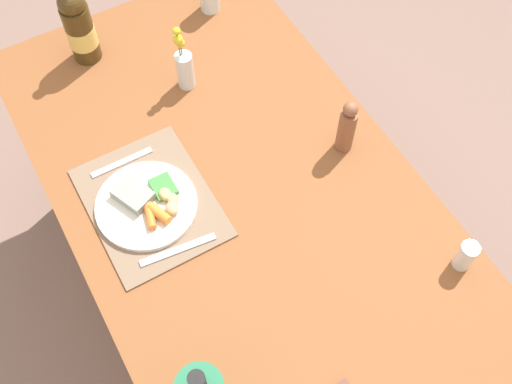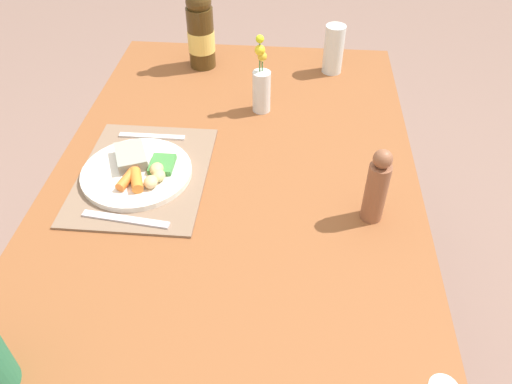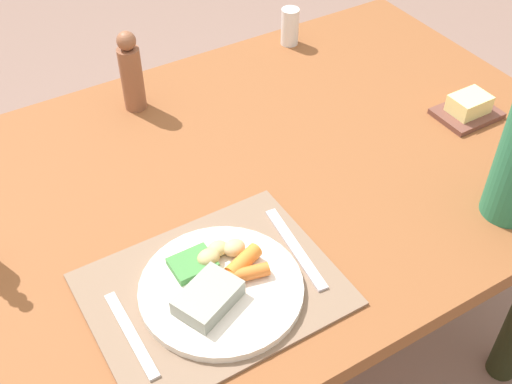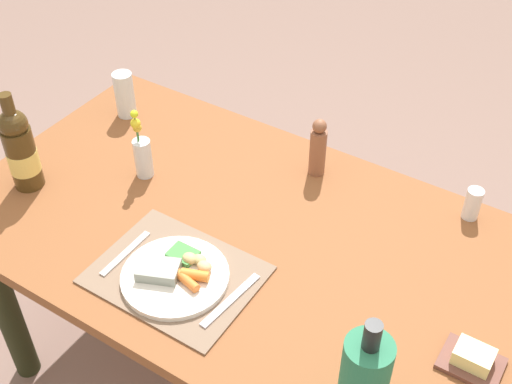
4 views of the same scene
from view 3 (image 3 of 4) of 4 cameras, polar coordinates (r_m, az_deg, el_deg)
dining_table at (r=1.27m, az=-4.77°, el=-3.50°), size 1.60×0.88×0.72m
placemat at (r=1.04m, az=-3.83°, el=-8.63°), size 0.39×0.30×0.01m
dinner_plate at (r=1.02m, az=-3.24°, el=-8.28°), size 0.26×0.26×0.04m
fork at (r=1.00m, az=-11.04°, el=-12.29°), size 0.02×0.17×0.00m
knife at (r=1.09m, az=3.51°, el=-4.98°), size 0.04×0.20×0.00m
salt_shaker at (r=1.62m, az=3.02°, el=14.45°), size 0.04×0.04×0.09m
pepper_mill at (r=1.39m, az=-11.02°, el=10.35°), size 0.05×0.05×0.18m
butter_dish at (r=1.44m, az=18.31°, el=7.07°), size 0.13×0.10×0.05m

